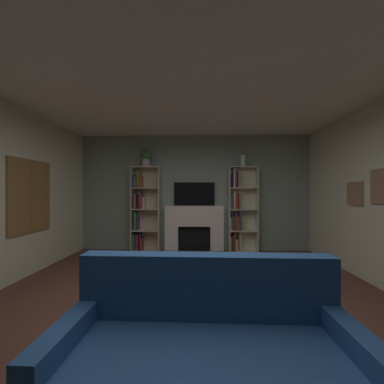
# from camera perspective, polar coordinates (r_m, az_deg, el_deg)

# --- Properties ---
(ground_plane) EXTENTS (6.84, 6.84, 0.00)m
(ground_plane) POSITION_cam_1_polar(r_m,az_deg,el_deg) (2.87, -0.83, -28.53)
(ground_plane) COLOR brown
(wall_back_accent) EXTENTS (5.45, 0.06, 2.69)m
(wall_back_accent) POSITION_cam_1_polar(r_m,az_deg,el_deg) (5.40, 0.59, -0.17)
(wall_back_accent) COLOR gray
(wall_back_accent) RESTS_ON ground_plane
(ceiling) EXTENTS (5.45, 5.82, 0.06)m
(ceiling) POSITION_cam_1_polar(r_m,az_deg,el_deg) (2.85, -0.83, 28.31)
(ceiling) COLOR white
(ceiling) RESTS_ON wall_back_accent
(fireplace) EXTENTS (1.44, 0.49, 1.05)m
(fireplace) POSITION_cam_1_polar(r_m,az_deg,el_deg) (5.33, 0.56, -8.86)
(fireplace) COLOR white
(fireplace) RESTS_ON ground_plane
(tv) EXTENTS (0.94, 0.06, 0.54)m
(tv) POSITION_cam_1_polar(r_m,az_deg,el_deg) (5.34, 0.58, -0.50)
(tv) COLOR black
(tv) RESTS_ON fireplace
(bookshelf_left) EXTENTS (0.65, 0.31, 1.94)m
(bookshelf_left) POSITION_cam_1_polar(r_m,az_deg,el_deg) (5.43, -12.12, -4.40)
(bookshelf_left) COLOR beige
(bookshelf_left) RESTS_ON ground_plane
(bookshelf_right) EXTENTS (0.65, 0.27, 1.94)m
(bookshelf_right) POSITION_cam_1_polar(r_m,az_deg,el_deg) (5.36, 11.67, -4.54)
(bookshelf_right) COLOR beige
(bookshelf_right) RESTS_ON ground_plane
(potted_plant) EXTENTS (0.27, 0.27, 0.42)m
(potted_plant) POSITION_cam_1_polar(r_m,az_deg,el_deg) (5.42, -11.39, 8.69)
(potted_plant) COLOR silver
(potted_plant) RESTS_ON bookshelf_left
(vase_with_flowers) EXTENTS (0.11, 0.11, 0.47)m
(vase_with_flowers) POSITION_cam_1_polar(r_m,az_deg,el_deg) (5.36, 12.59, 7.97)
(vase_with_flowers) COLOR beige
(vase_with_flowers) RESTS_ON bookshelf_right
(couch) EXTENTS (1.94, 0.83, 0.89)m
(couch) POSITION_cam_1_polar(r_m,az_deg,el_deg) (1.86, 3.83, -35.82)
(couch) COLOR #29518E
(couch) RESTS_ON ground_plane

